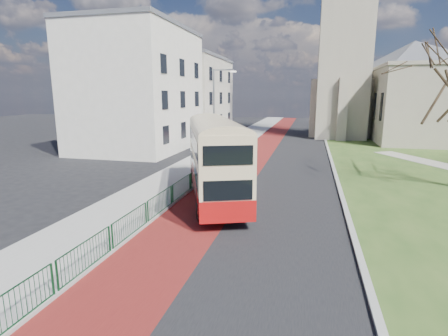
% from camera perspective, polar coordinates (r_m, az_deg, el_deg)
% --- Properties ---
extents(ground, '(160.00, 160.00, 0.00)m').
position_cam_1_polar(ground, '(14.83, -3.47, -11.45)').
color(ground, black).
rests_on(ground, ground).
extents(road_carriageway, '(9.00, 120.00, 0.01)m').
position_cam_1_polar(road_carriageway, '(33.61, 9.21, 1.66)').
color(road_carriageway, black).
rests_on(road_carriageway, ground).
extents(bus_lane, '(3.40, 120.00, 0.01)m').
position_cam_1_polar(bus_lane, '(33.93, 4.66, 1.87)').
color(bus_lane, '#591414').
rests_on(bus_lane, ground).
extents(pavement_west, '(4.00, 120.00, 0.12)m').
position_cam_1_polar(pavement_west, '(34.72, -1.54, 2.22)').
color(pavement_west, gray).
rests_on(pavement_west, ground).
extents(kerb_west, '(0.25, 120.00, 0.13)m').
position_cam_1_polar(kerb_west, '(34.24, 1.69, 2.10)').
color(kerb_west, '#999993').
rests_on(kerb_west, ground).
extents(kerb_east, '(0.25, 80.00, 0.13)m').
position_cam_1_polar(kerb_east, '(35.52, 16.90, 1.94)').
color(kerb_east, '#999993').
rests_on(kerb_east, ground).
extents(pedestrian_railing, '(0.07, 24.00, 1.12)m').
position_cam_1_polar(pedestrian_railing, '(19.15, -8.38, -4.37)').
color(pedestrian_railing, '#0E3E1D').
rests_on(pedestrian_railing, ground).
extents(gothic_church, '(16.38, 18.00, 40.00)m').
position_cam_1_polar(gothic_church, '(52.19, 24.44, 18.85)').
color(gothic_church, gray).
rests_on(gothic_church, ground).
extents(street_block_near, '(10.30, 14.30, 13.00)m').
position_cam_1_polar(street_block_near, '(39.41, -13.82, 12.46)').
color(street_block_near, beige).
rests_on(street_block_near, ground).
extents(street_block_far, '(10.30, 16.30, 11.50)m').
position_cam_1_polar(street_block_far, '(54.11, -5.79, 11.68)').
color(street_block_far, '#B4AD98').
rests_on(street_block_far, ground).
extents(streetlamp, '(2.13, 0.18, 8.00)m').
position_cam_1_polar(streetlamp, '(32.15, -1.41, 9.58)').
color(streetlamp, gray).
rests_on(streetlamp, pavement_west).
extents(bus, '(6.10, 10.75, 4.42)m').
position_cam_1_polar(bus, '(19.64, -1.46, 2.06)').
color(bus, '#A00F0E').
rests_on(bus, ground).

